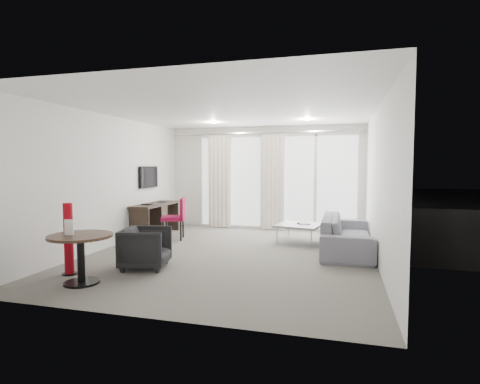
% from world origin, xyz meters
% --- Properties ---
extents(floor, '(5.00, 6.00, 0.00)m').
position_xyz_m(floor, '(0.00, 0.00, 0.00)').
color(floor, '#67635B').
rests_on(floor, ground).
extents(ceiling, '(5.00, 6.00, 0.00)m').
position_xyz_m(ceiling, '(0.00, 0.00, 2.60)').
color(ceiling, white).
rests_on(ceiling, ground).
extents(wall_left, '(0.00, 6.00, 2.60)m').
position_xyz_m(wall_left, '(-2.50, 0.00, 1.30)').
color(wall_left, silver).
rests_on(wall_left, ground).
extents(wall_right, '(0.00, 6.00, 2.60)m').
position_xyz_m(wall_right, '(2.50, 0.00, 1.30)').
color(wall_right, silver).
rests_on(wall_right, ground).
extents(wall_front, '(5.00, 0.00, 2.60)m').
position_xyz_m(wall_front, '(0.00, -3.00, 1.30)').
color(wall_front, silver).
rests_on(wall_front, ground).
extents(window_panel, '(4.00, 0.02, 2.38)m').
position_xyz_m(window_panel, '(0.30, 2.98, 1.20)').
color(window_panel, white).
rests_on(window_panel, ground).
extents(window_frame, '(4.10, 0.06, 2.44)m').
position_xyz_m(window_frame, '(0.30, 2.97, 1.20)').
color(window_frame, white).
rests_on(window_frame, ground).
extents(curtain_left, '(0.60, 0.20, 2.38)m').
position_xyz_m(curtain_left, '(-1.15, 2.82, 1.20)').
color(curtain_left, silver).
rests_on(curtain_left, ground).
extents(curtain_right, '(0.60, 0.20, 2.38)m').
position_xyz_m(curtain_right, '(0.25, 2.82, 1.20)').
color(curtain_right, silver).
rests_on(curtain_right, ground).
extents(curtain_track, '(4.80, 0.04, 0.04)m').
position_xyz_m(curtain_track, '(0.00, 2.82, 2.45)').
color(curtain_track, '#B2B2B7').
rests_on(curtain_track, ceiling).
extents(downlight_a, '(0.12, 0.12, 0.02)m').
position_xyz_m(downlight_a, '(-0.90, 1.60, 2.59)').
color(downlight_a, '#FFE0B2').
rests_on(downlight_a, ceiling).
extents(downlight_b, '(0.12, 0.12, 0.02)m').
position_xyz_m(downlight_b, '(1.20, 1.60, 2.59)').
color(downlight_b, '#FFE0B2').
rests_on(downlight_b, ceiling).
extents(desk, '(0.49, 1.58, 0.74)m').
position_xyz_m(desk, '(-2.23, 1.35, 0.37)').
color(desk, black).
rests_on(desk, floor).
extents(tv, '(0.05, 0.80, 0.50)m').
position_xyz_m(tv, '(-2.46, 1.45, 1.35)').
color(tv, black).
rests_on(tv, wall_left).
extents(desk_chair, '(0.61, 0.59, 0.91)m').
position_xyz_m(desk_chair, '(-1.63, 1.00, 0.46)').
color(desk_chair, maroon).
rests_on(desk_chair, floor).
extents(round_table, '(0.98, 0.98, 0.68)m').
position_xyz_m(round_table, '(-1.50, -2.18, 0.34)').
color(round_table, '#311F15').
rests_on(round_table, floor).
extents(menu_card, '(0.12, 0.05, 0.21)m').
position_xyz_m(menu_card, '(-1.63, -2.24, 0.72)').
color(menu_card, white).
rests_on(menu_card, round_table).
extents(red_lamp, '(0.28, 0.28, 1.07)m').
position_xyz_m(red_lamp, '(-1.97, -1.85, 0.53)').
color(red_lamp, '#A00914').
rests_on(red_lamp, floor).
extents(tub_armchair, '(0.84, 0.82, 0.65)m').
position_xyz_m(tub_armchair, '(-1.05, -1.24, 0.32)').
color(tub_armchair, black).
rests_on(tub_armchair, floor).
extents(coffee_table, '(1.02, 1.02, 0.39)m').
position_xyz_m(coffee_table, '(1.08, 1.37, 0.20)').
color(coffee_table, gray).
rests_on(coffee_table, floor).
extents(remote, '(0.07, 0.17, 0.02)m').
position_xyz_m(remote, '(1.05, 1.45, 0.36)').
color(remote, black).
rests_on(remote, coffee_table).
extents(magazine, '(0.23, 0.28, 0.02)m').
position_xyz_m(magazine, '(1.20, 1.45, 0.36)').
color(magazine, gray).
rests_on(magazine, coffee_table).
extents(sofa, '(0.89, 2.28, 0.67)m').
position_xyz_m(sofa, '(2.03, 0.80, 0.33)').
color(sofa, slate).
rests_on(sofa, floor).
extents(terrace_slab, '(5.60, 3.00, 0.12)m').
position_xyz_m(terrace_slab, '(0.30, 4.50, -0.06)').
color(terrace_slab, '#4D4D50').
rests_on(terrace_slab, ground).
extents(rattan_chair_a, '(0.69, 0.69, 0.78)m').
position_xyz_m(rattan_chair_a, '(0.82, 4.08, 0.39)').
color(rattan_chair_a, '#4E2C1C').
rests_on(rattan_chair_a, terrace_slab).
extents(rattan_chair_b, '(0.61, 0.61, 0.78)m').
position_xyz_m(rattan_chair_b, '(2.26, 4.33, 0.39)').
color(rattan_chair_b, '#4E2C1C').
rests_on(rattan_chair_b, terrace_slab).
extents(rattan_table, '(0.71, 0.71, 0.55)m').
position_xyz_m(rattan_table, '(1.33, 3.80, 0.28)').
color(rattan_table, '#4E2C1C').
rests_on(rattan_table, terrace_slab).
extents(balustrade, '(5.50, 0.06, 1.05)m').
position_xyz_m(balustrade, '(0.30, 5.95, 0.50)').
color(balustrade, '#B2B2B7').
rests_on(balustrade, terrace_slab).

